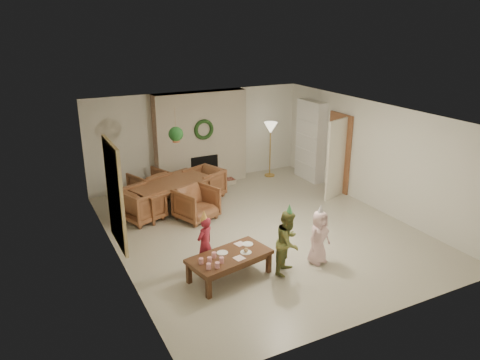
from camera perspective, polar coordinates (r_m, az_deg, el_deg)
floor at (r=9.96m, az=2.60°, el=-6.13°), size 7.00×7.00×0.00m
ceiling at (r=9.16m, az=2.83°, el=8.11°), size 7.00×7.00×0.00m
wall_back at (r=12.52m, az=-5.22°, el=5.30°), size 7.00×0.00×7.00m
wall_front at (r=6.90m, az=17.27°, el=-7.72°), size 7.00×0.00×7.00m
wall_left at (r=8.50m, az=-15.20°, el=-2.28°), size 0.00×7.00×7.00m
wall_right at (r=11.21m, az=16.20°, el=2.90°), size 0.00×7.00×7.00m
fireplace_mass at (r=12.34m, az=-4.87°, el=5.10°), size 2.50×0.40×2.50m
fireplace_hearth at (r=12.39m, az=-4.10°, el=-0.60°), size 1.60×0.30×0.12m
fireplace_firebox at (r=12.41m, az=-4.45°, el=1.34°), size 0.75×0.12×0.75m
fireplace_wreath at (r=12.07m, az=-4.49°, el=6.24°), size 0.54×0.10×0.54m
floor_lamp_base at (r=13.28m, az=3.68°, el=0.61°), size 0.29×0.29×0.03m
floor_lamp_post at (r=13.07m, az=3.75°, el=3.57°), size 0.03×0.03×1.40m
floor_lamp_shade at (r=12.90m, az=3.81°, el=6.46°), size 0.37×0.37×0.31m
bookshelf_carcass at (r=12.86m, az=8.71°, el=4.84°), size 0.30×1.00×2.20m
bookshelf_shelf_a at (r=13.03m, az=8.50°, el=2.07°), size 0.30×0.92×0.03m
bookshelf_shelf_b at (r=12.92m, az=8.58°, el=3.76°), size 0.30×0.92×0.03m
bookshelf_shelf_c at (r=12.82m, az=8.67°, el=5.48°), size 0.30×0.92×0.03m
bookshelf_shelf_d at (r=12.73m, az=8.76°, el=7.23°), size 0.30×0.92×0.03m
books_row_lower at (r=12.86m, az=8.84°, el=2.47°), size 0.20×0.40×0.24m
books_row_mid at (r=12.91m, az=8.41°, el=4.41°), size 0.20×0.44×0.24m
books_row_upper at (r=12.70m, az=8.89°, el=5.94°), size 0.20×0.36×0.22m
door_frame at (r=12.11m, az=12.15°, el=3.32°), size 0.05×0.86×2.04m
door_leaf at (r=11.61m, az=11.84°, el=2.53°), size 0.77×0.32×2.00m
curtain_panel at (r=8.69m, az=-15.23°, el=-1.80°), size 0.06×1.20×2.00m
dining_table at (r=10.96m, az=-8.42°, el=-1.95°), size 2.19×1.70×0.68m
dining_chair_near at (r=10.34m, az=-5.41°, el=-2.93°), size 1.04×1.06×0.75m
dining_chair_far at (r=11.57m, az=-11.12°, el=-0.74°), size 1.04×1.06×0.75m
dining_chair_left at (r=10.47m, az=-11.99°, el=-3.00°), size 1.06×1.04×0.75m
dining_chair_right at (r=11.60m, az=-4.41°, el=-0.38°), size 1.06×1.04×0.75m
hanging_plant_cord at (r=10.05m, az=-8.00°, el=6.93°), size 0.01×0.01×0.70m
hanging_plant_pot at (r=10.13m, az=-7.91°, el=5.00°), size 0.16×0.16×0.12m
hanging_plant_foliage at (r=10.11m, az=-7.94°, el=5.66°), size 0.32×0.32×0.32m
coffee_table_top at (r=8.05m, az=-1.31°, el=-9.45°), size 1.55×0.99×0.07m
coffee_table_apron at (r=8.09m, az=-1.30°, el=-9.93°), size 1.42×0.86×0.09m
coffee_leg_fl at (r=7.63m, az=-3.91°, el=-13.19°), size 0.09×0.09×0.38m
coffee_leg_fr at (r=8.33m, az=3.57°, el=-10.17°), size 0.09×0.09×0.38m
coffee_leg_bl at (r=8.05m, az=-6.34°, el=-11.38°), size 0.09×0.09×0.38m
coffee_leg_br at (r=8.71m, az=0.96°, el=-8.70°), size 0.09×0.09×0.38m
cup_a at (r=7.61m, az=-3.90°, el=-10.61°), size 0.09×0.09×0.10m
cup_b at (r=7.77m, az=-4.84°, el=-9.96°), size 0.09×0.09×0.10m
cup_c at (r=7.64m, az=-2.83°, el=-10.47°), size 0.09×0.09×0.10m
cup_d at (r=7.80m, az=-3.80°, el=-9.83°), size 0.09×0.09×0.10m
cup_e at (r=7.78m, az=-2.28°, el=-9.87°), size 0.09×0.09×0.10m
cup_f at (r=7.94m, az=-3.24°, el=-9.25°), size 0.09×0.09×0.10m
plate_a at (r=8.10m, az=-2.20°, el=-8.97°), size 0.23×0.23×0.01m
plate_b at (r=8.11m, az=0.74°, el=-8.92°), size 0.23×0.23×0.01m
plate_c at (r=8.38m, az=0.95°, el=-7.91°), size 0.23×0.23×0.01m
food_scoop at (r=8.09m, az=0.74°, el=-8.65°), size 0.09×0.09×0.08m
napkin_left at (r=7.93m, az=-0.10°, el=-9.64°), size 0.20×0.20×0.01m
napkin_right at (r=8.38m, az=-0.02°, el=-7.92°), size 0.20×0.20×0.01m
child_red at (r=8.27m, az=-4.37°, el=-7.88°), size 0.44×0.39×1.02m
party_hat_red at (r=8.03m, az=-4.47°, el=-4.38°), size 0.16×0.16×0.19m
child_plaid at (r=8.19m, az=5.98°, el=-7.63°), size 0.72×0.69×1.17m
party_hat_plaid at (r=7.93m, az=6.14°, el=-3.60°), size 0.17×0.17×0.19m
child_pink at (r=8.59m, az=9.74°, el=-6.99°), size 0.56×0.44×1.02m
party_hat_pink at (r=8.37m, az=9.96°, el=-3.60°), size 0.14×0.14×0.18m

